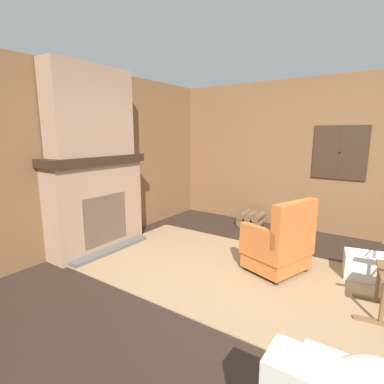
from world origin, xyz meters
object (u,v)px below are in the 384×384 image
object	(u,v)px
armchair	(279,245)
storage_case	(103,150)
oil_lamp_vase	(60,150)
firewood_stack	(251,219)
laundry_basket	(369,267)

from	to	relation	value
armchair	storage_case	bearing A→B (deg)	30.97
oil_lamp_vase	firewood_stack	bearing A→B (deg)	62.58
armchair	oil_lamp_vase	world-z (taller)	oil_lamp_vase
oil_lamp_vase	armchair	bearing A→B (deg)	25.67
firewood_stack	oil_lamp_vase	xyz separation A→B (m)	(-1.44, -2.78, 1.33)
armchair	storage_case	world-z (taller)	storage_case
storage_case	firewood_stack	bearing A→B (deg)	55.50
firewood_stack	oil_lamp_vase	bearing A→B (deg)	-117.42
armchair	storage_case	size ratio (longest dim) A/B	4.60
armchair	laundry_basket	world-z (taller)	armchair
firewood_stack	storage_case	world-z (taller)	storage_case
oil_lamp_vase	storage_case	bearing A→B (deg)	89.99
laundry_basket	storage_case	xyz separation A→B (m)	(-3.41, -0.94, 1.29)
firewood_stack	storage_case	size ratio (longest dim) A/B	2.19
armchair	laundry_basket	size ratio (longest dim) A/B	1.62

